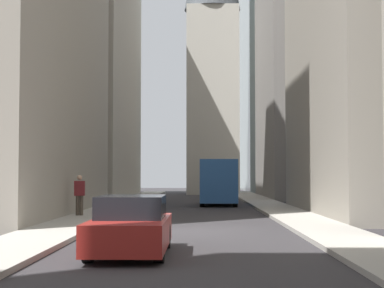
% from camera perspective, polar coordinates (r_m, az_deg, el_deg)
% --- Properties ---
extents(ground_plane, '(135.00, 135.00, 0.00)m').
position_cam_1_polar(ground_plane, '(21.55, -0.01, -7.97)').
color(ground_plane, '#302D30').
extents(sidewalk_right, '(90.00, 2.20, 0.14)m').
position_cam_1_polar(sidewalk_right, '(22.06, -11.89, -7.61)').
color(sidewalk_right, '#A8A399').
rests_on(sidewalk_right, ground_plane).
extents(sidewalk_left, '(90.00, 2.20, 0.14)m').
position_cam_1_polar(sidewalk_left, '(21.95, 11.92, -7.63)').
color(sidewalk_left, '#A8A399').
rests_on(sidewalk_left, ground_plane).
extents(building_left_far, '(15.11, 10.50, 24.67)m').
position_cam_1_polar(building_left_far, '(53.72, 11.89, 8.42)').
color(building_left_far, gray).
rests_on(building_left_far, ground_plane).
extents(building_right_far, '(19.97, 10.00, 23.39)m').
position_cam_1_polar(building_right_far, '(53.85, -11.06, 7.68)').
color(building_right_far, '#A8A091').
rests_on(building_right_far, ground_plane).
extents(church_spire, '(5.54, 5.54, 33.43)m').
position_cam_1_polar(church_spire, '(62.88, 1.88, 11.53)').
color(church_spire, '#B7B2A5').
rests_on(church_spire, ground_plane).
extents(delivery_truck, '(6.46, 2.25, 2.84)m').
position_cam_1_polar(delivery_truck, '(39.46, 2.35, -3.50)').
color(delivery_truck, '#285699').
rests_on(delivery_truck, ground_plane).
extents(sedan_red, '(4.30, 1.78, 1.42)m').
position_cam_1_polar(sedan_red, '(15.23, -5.63, -7.60)').
color(sedan_red, maroon).
rests_on(sedan_red, ground_plane).
extents(pedestrian, '(0.26, 0.44, 1.77)m').
position_cam_1_polar(pedestrian, '(27.88, -10.28, -4.47)').
color(pedestrian, '#473D33').
rests_on(pedestrian, sidewalk_right).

